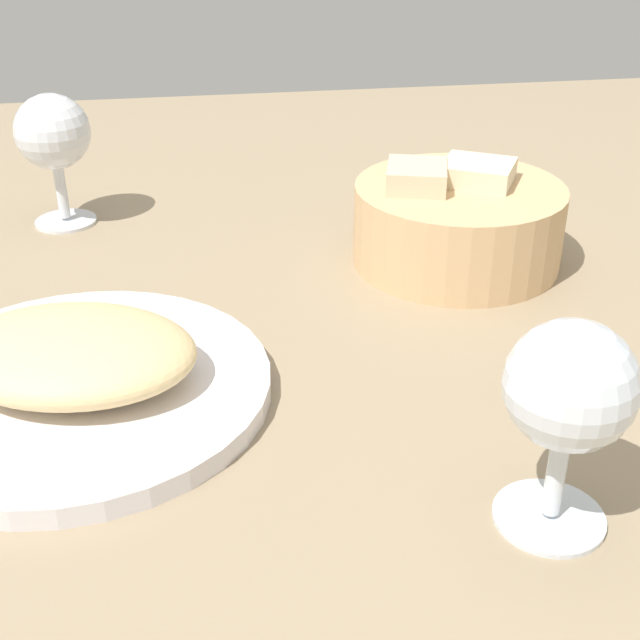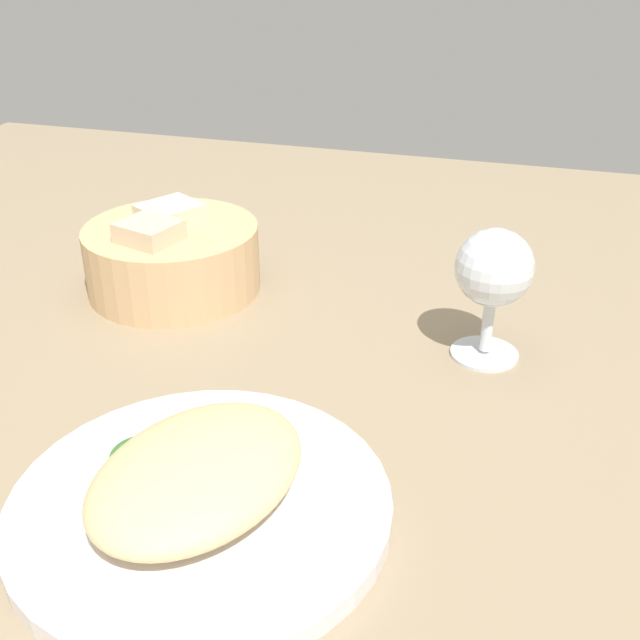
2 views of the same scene
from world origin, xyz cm
name	(u,v)px [view 2 (image 2 of 2)]	position (x,y,z in cm)	size (l,w,h in cm)	color
ground_plane	(214,405)	(0.00, 0.00, -1.00)	(140.00, 140.00, 2.00)	gray
plate	(201,505)	(-12.90, -4.74, 0.70)	(24.66, 24.66, 1.40)	white
omelette	(198,473)	(-12.90, -4.74, 3.35)	(15.75, 11.56, 3.90)	#E7C789
lettuce_garnish	(140,446)	(-9.96, 0.98, 2.04)	(4.35, 4.35, 1.28)	#3C7B34
bread_basket	(172,256)	(16.80, 11.50, 3.66)	(17.28, 17.28, 8.59)	tan
wine_glass_near	(493,274)	(12.45, -20.23, 7.78)	(6.56, 6.56, 11.69)	silver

